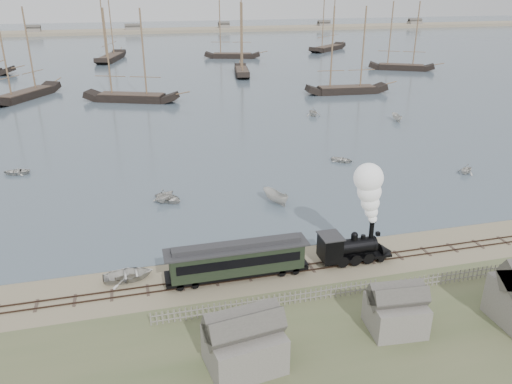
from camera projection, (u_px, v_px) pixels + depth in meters
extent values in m
plane|color=gray|center=(314.00, 256.00, 48.48)|extent=(600.00, 600.00, 0.00)
cube|color=#43555F|center=(165.00, 50.00, 200.37)|extent=(600.00, 336.00, 0.06)
cube|color=#38271E|center=(323.00, 268.00, 46.21)|extent=(120.00, 0.08, 0.12)
cube|color=#38271E|center=(320.00, 263.00, 47.10)|extent=(120.00, 0.08, 0.12)
cube|color=#3B2D26|center=(321.00, 266.00, 46.68)|extent=(120.00, 1.80, 0.06)
cube|color=tan|center=(152.00, 33.00, 271.86)|extent=(500.00, 20.00, 1.80)
cube|color=black|center=(355.00, 255.00, 47.19)|extent=(6.77, 1.99, 0.25)
cylinder|color=black|center=(352.00, 246.00, 46.71)|extent=(4.18, 1.49, 1.49)
cube|color=black|center=(330.00, 247.00, 46.13)|extent=(1.79, 2.19, 2.29)
cube|color=#2F2F31|center=(331.00, 236.00, 45.67)|extent=(1.99, 2.39, 0.12)
cylinder|color=black|center=(371.00, 231.00, 46.63)|extent=(0.44, 0.44, 1.59)
sphere|color=black|center=(355.00, 235.00, 46.31)|extent=(0.64, 0.64, 0.64)
cone|color=black|center=(385.00, 252.00, 47.96)|extent=(1.39, 1.99, 1.99)
cube|color=black|center=(378.00, 234.00, 46.93)|extent=(0.35, 0.35, 0.35)
cube|color=black|center=(237.00, 272.00, 44.58)|extent=(12.78, 2.10, 0.32)
cube|color=black|center=(237.00, 259.00, 44.09)|extent=(11.86, 2.28, 2.28)
cube|color=black|center=(240.00, 263.00, 42.96)|extent=(10.95, 0.06, 0.82)
cube|color=black|center=(234.00, 251.00, 45.03)|extent=(10.95, 0.06, 0.82)
cube|color=#2F2F31|center=(237.00, 247.00, 43.63)|extent=(12.78, 2.46, 0.16)
cube|color=#2F2F31|center=(237.00, 245.00, 43.52)|extent=(11.41, 1.10, 0.41)
imported|color=beige|center=(129.00, 275.00, 44.48)|extent=(3.51, 4.66, 0.91)
imported|color=beige|center=(169.00, 198.00, 60.37)|extent=(4.78, 4.62, 0.81)
imported|color=beige|center=(164.00, 195.00, 60.08)|extent=(4.31, 4.32, 1.73)
imported|color=beige|center=(275.00, 197.00, 59.76)|extent=(4.27, 3.15, 1.55)
imported|color=beige|center=(342.00, 160.00, 73.79)|extent=(3.98, 4.03, 0.68)
imported|color=beige|center=(467.00, 169.00, 69.10)|extent=(3.11, 3.29, 1.37)
imported|color=beige|center=(397.00, 118.00, 95.68)|extent=(3.66, 1.71, 1.37)
imported|color=beige|center=(16.00, 172.00, 69.05)|extent=(3.00, 3.85, 0.73)
imported|color=beige|center=(313.00, 112.00, 99.27)|extent=(3.58, 3.16, 1.76)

